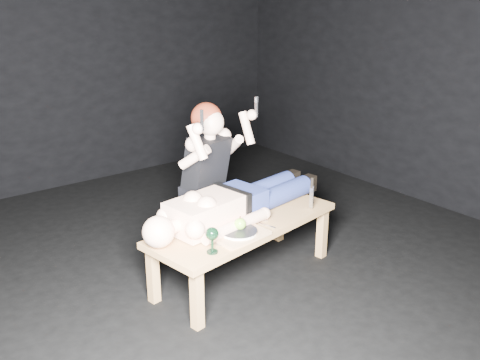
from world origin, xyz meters
The scene contains 13 objects.
ground centered at (0.00, 0.00, 0.00)m, with size 5.00×5.00×0.00m, color black.
back_wall centered at (0.00, 2.50, 1.50)m, with size 5.00×5.00×0.00m, color black.
table centered at (0.13, -0.25, 0.23)m, with size 1.47×0.55×0.45m, color #9F7946.
lying_man centered at (0.16, -0.12, 0.58)m, with size 1.49×0.45×0.27m, color beige, non-canonical shape.
kneeling_woman centered at (0.08, 0.26, 0.64)m, with size 0.68×0.77×1.28m, color black, non-canonical shape.
serving_tray centered at (-0.05, -0.41, 0.46)m, with size 0.37×0.27×0.02m, color tan.
plate centered at (-0.05, -0.41, 0.48)m, with size 0.25×0.25×0.02m, color white.
apple centered at (-0.03, -0.40, 0.53)m, with size 0.08×0.08×0.08m, color #5FAA21.
goblet centered at (-0.33, -0.50, 0.54)m, with size 0.08×0.08×0.17m, color black, non-canonical shape.
fork_flat centered at (-0.22, -0.47, 0.45)m, with size 0.01×0.16×0.01m, color #B2B2B7.
knife_flat centered at (0.20, -0.40, 0.45)m, with size 0.01×0.16×0.01m, color #B2B2B7.
spoon_flat centered at (0.20, -0.30, 0.45)m, with size 0.01×0.16×0.01m, color #B2B2B7.
carving_knife centered at (0.67, -0.37, 0.58)m, with size 0.03×0.04×0.25m, color #B2B2B7, non-canonical shape.
Camera 1 is at (-2.03, -2.98, 2.01)m, focal length 39.88 mm.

